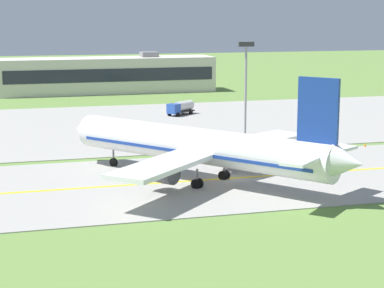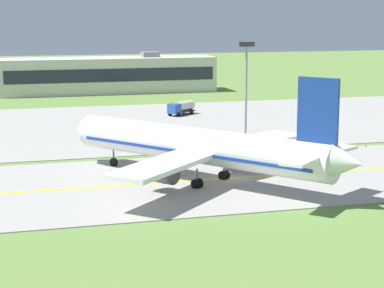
% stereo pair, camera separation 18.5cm
% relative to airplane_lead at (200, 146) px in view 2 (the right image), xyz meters
% --- Properties ---
extents(ground_plane, '(500.00, 500.00, 0.00)m').
position_rel_airplane_lead_xyz_m(ground_plane, '(3.50, 0.45, -4.13)').
color(ground_plane, olive).
extents(taxiway_strip, '(240.00, 28.00, 0.10)m').
position_rel_airplane_lead_xyz_m(taxiway_strip, '(3.50, 0.45, -4.08)').
color(taxiway_strip, '#9E9B93').
rests_on(taxiway_strip, ground).
extents(apron_pad, '(140.00, 52.00, 0.10)m').
position_rel_airplane_lead_xyz_m(apron_pad, '(13.50, 42.45, -4.08)').
color(apron_pad, '#9E9B93').
rests_on(apron_pad, ground).
extents(taxiway_centreline, '(220.00, 0.60, 0.01)m').
position_rel_airplane_lead_xyz_m(taxiway_centreline, '(3.50, 0.45, -4.03)').
color(taxiway_centreline, yellow).
rests_on(taxiway_centreline, taxiway_strip).
extents(airplane_lead, '(29.09, 33.72, 12.70)m').
position_rel_airplane_lead_xyz_m(airplane_lead, '(0.00, 0.00, 0.00)').
color(airplane_lead, white).
rests_on(airplane_lead, ground).
extents(service_truck_fuel, '(6.04, 5.21, 2.65)m').
position_rel_airplane_lead_xyz_m(service_truck_fuel, '(11.44, 51.69, -2.60)').
color(service_truck_fuel, '#264CA5').
rests_on(service_truck_fuel, ground).
extents(terminal_building, '(51.09, 10.86, 9.65)m').
position_rel_airplane_lead_xyz_m(terminal_building, '(4.39, 93.22, 0.11)').
color(terminal_building, beige).
rests_on(terminal_building, ground).
extents(apron_light_mast, '(2.40, 0.50, 14.70)m').
position_rel_airplane_lead_xyz_m(apron_light_mast, '(14.45, 24.81, 5.19)').
color(apron_light_mast, gray).
rests_on(apron_light_mast, ground).
extents(traffic_cone_near_edge, '(0.44, 0.44, 0.60)m').
position_rel_airplane_lead_xyz_m(traffic_cone_near_edge, '(28.70, 13.83, -3.83)').
color(traffic_cone_near_edge, orange).
rests_on(traffic_cone_near_edge, ground).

